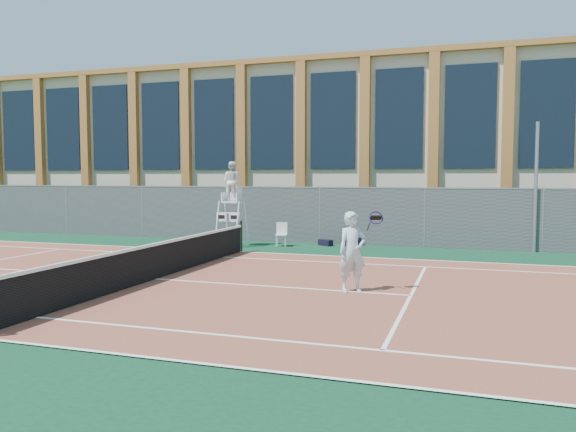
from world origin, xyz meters
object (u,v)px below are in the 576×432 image
(tennis_player, at_px, (353,251))
(umpire_chair, at_px, (232,184))
(steel_pole, at_px, (536,188))
(plastic_chair, at_px, (282,232))

(tennis_player, bearing_deg, umpire_chair, 130.73)
(umpire_chair, bearing_deg, steel_pole, 8.81)
(steel_pole, height_order, plastic_chair, steel_pole)
(steel_pole, bearing_deg, umpire_chair, -171.19)
(umpire_chair, distance_m, plastic_chair, 2.61)
(plastic_chair, distance_m, tennis_player, 8.72)
(umpire_chair, bearing_deg, tennis_player, -49.27)
(umpire_chair, distance_m, tennis_player, 9.38)
(plastic_chair, relative_size, tennis_player, 0.49)
(umpire_chair, xyz_separation_m, tennis_player, (6.05, -7.03, -1.42))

